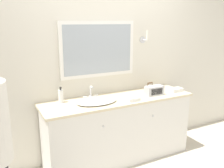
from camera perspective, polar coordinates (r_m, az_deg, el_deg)
wall_back at (r=3.39m, az=-1.04°, el=4.91°), size 8.00×0.18×2.55m
vanity_counter at (r=3.38m, az=1.48°, el=-10.22°), size 2.01×0.58×0.86m
sink_basin at (r=3.06m, az=-3.56°, el=-3.85°), size 0.51×0.39×0.17m
soap_bottle at (r=3.09m, az=-11.63°, el=-2.72°), size 0.06×0.06×0.20m
appliance_box at (r=3.39m, az=9.64°, el=-1.48°), size 0.25×0.12×0.13m
picture_frame at (r=3.60m, az=8.67°, el=-0.55°), size 0.08×0.01×0.12m
hand_towel_near_sink at (r=3.13m, az=4.74°, el=-3.39°), size 0.15×0.13×0.05m
hand_towel_far_corner at (r=3.62m, az=14.38°, el=-1.31°), size 0.19×0.12×0.05m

